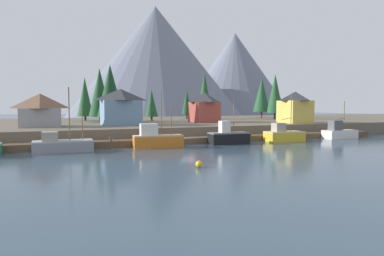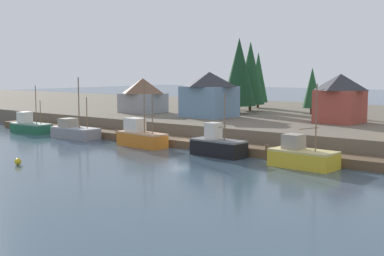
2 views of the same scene
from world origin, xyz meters
name	(u,v)px [view 1 (image 1 of 2)]	position (x,y,z in m)	size (l,w,h in m)	color
ground_plane	(153,137)	(0.00, 20.00, -0.50)	(400.00, 400.00, 1.00)	#384C5B
dock	(182,140)	(0.00, 1.99, 0.50)	(80.00, 4.00, 1.60)	brown
shoreline_bank	(140,126)	(0.00, 32.00, 1.25)	(400.00, 56.00, 2.50)	#665B4C
mountain_west_peak	(156,62)	(31.56, 127.10, 29.53)	(94.14, 94.14, 59.06)	slate
mountain_central_peak	(235,74)	(94.89, 153.76, 27.63)	(77.24, 77.24, 55.27)	slate
fishing_boat_grey	(62,145)	(-18.83, -1.71, 1.00)	(7.73, 3.12, 8.77)	gray
fishing_boat_orange	(156,139)	(-5.56, -1.70, 1.28)	(7.53, 3.18, 8.23)	#CC6B1E
fishing_boat_black	(228,137)	(6.65, -1.62, 1.18)	(6.60, 2.99, 7.22)	black
fishing_boat_yellow	(284,135)	(17.40, -1.95, 1.10)	(6.79, 3.59, 8.44)	gold
fishing_boat_white	(339,133)	(30.55, -1.50, 1.14)	(6.60, 2.72, 7.16)	silver
house_grey	(40,110)	(-21.90, 15.55, 5.53)	(7.11, 6.04, 5.92)	gray
house_blue	(121,107)	(-7.65, 15.69, 6.08)	(7.47, 6.89, 7.01)	#6689A8
house_yellow	(295,107)	(28.86, 9.28, 5.96)	(5.93, 5.93, 6.79)	gold
house_red	(204,107)	(11.93, 19.77, 5.96)	(5.76, 6.47, 6.76)	#9E4238
conifer_near_left	(100,93)	(-9.72, 30.64, 9.29)	(5.23, 5.23, 12.40)	#4C3823
conifer_near_right	(187,102)	(15.39, 39.54, 7.30)	(2.81, 2.81, 8.24)	#4C3823
conifer_mid_left	(275,94)	(36.99, 27.78, 9.58)	(4.59, 4.59, 12.46)	#4C3823
conifer_mid_right	(205,92)	(19.27, 35.82, 9.93)	(4.08, 4.08, 13.08)	#4C3823
conifer_back_left	(152,103)	(2.53, 30.30, 6.88)	(3.11, 3.11, 7.73)	#4C3823
conifer_back_right	(110,91)	(-8.22, 24.77, 9.49)	(5.83, 5.83, 12.71)	#4C3823
conifer_centre	(85,97)	(-12.47, 37.74, 8.43)	(3.85, 3.85, 10.77)	#4C3823
conifer_far_left	(262,95)	(40.32, 39.25, 9.62)	(5.27, 5.27, 12.37)	#4C3823
channel_buoy	(199,164)	(-6.13, -19.16, 0.35)	(0.70, 0.70, 0.70)	gold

